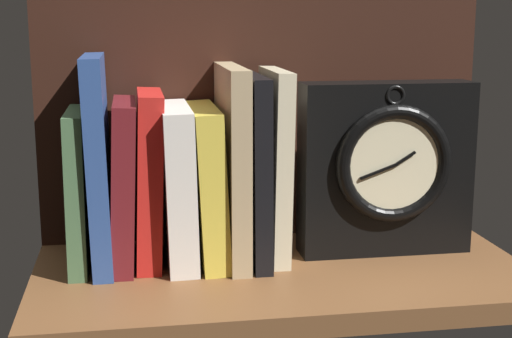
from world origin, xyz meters
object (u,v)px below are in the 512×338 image
Objects in this scene: book_black_skeptic at (253,167)px; book_yellow_seinlanguage at (207,184)px; book_blue_modern at (99,162)px; book_tan_shortstories at (232,164)px; book_cream_twain at (272,164)px; book_green_romantic at (78,189)px; framed_clock at (387,167)px; book_maroon_dawkins at (123,183)px; book_white_catcher at (178,184)px; book_red_requiem at (149,178)px.

book_yellow_seinlanguage is at bearing 180.00° from book_black_skeptic.
book_tan_shortstories is at bearing -0.00° from book_blue_modern.
book_yellow_seinlanguage is at bearing 180.00° from book_cream_twain.
book_yellow_seinlanguage is 0.80× the size of book_tan_shortstories.
book_green_romantic is 37.60cm from framed_clock.
book_white_catcher is (6.48, 0.00, -0.37)cm from book_maroon_dawkins.
book_cream_twain is at bearing -0.00° from book_blue_modern.
book_green_romantic is 0.98× the size of book_white_catcher.
book_yellow_seinlanguage is 0.83× the size of book_black_skeptic.
book_black_skeptic is at bearing -0.00° from book_white_catcher.
book_tan_shortstories reaches higher than book_maroon_dawkins.
book_cream_twain is (23.28, 0.00, 2.23)cm from book_green_romantic.
book_white_catcher is 0.82× the size of book_cream_twain.
book_cream_twain reaches higher than book_red_requiem.
book_red_requiem is 3.55cm from book_white_catcher.
book_maroon_dawkins is 0.87× the size of book_black_skeptic.
book_cream_twain is at bearing 0.00° from book_green_romantic.
book_maroon_dawkins is (5.27, 0.00, 0.51)cm from book_green_romantic.
book_black_skeptic is (18.39, -0.00, -1.20)cm from book_blue_modern.
framed_clock is (14.26, -1.36, -0.62)cm from book_cream_twain.
book_maroon_dawkins is 10.07cm from book_yellow_seinlanguage.
book_white_catcher reaches higher than book_green_romantic.
book_red_requiem is 10.17cm from book_tan_shortstories.
book_cream_twain is at bearing 0.00° from book_red_requiem.
book_blue_modern reaches higher than book_maroon_dawkins.
book_maroon_dawkins is 18.09cm from book_cream_twain.
book_blue_modern is 1.11× the size of book_black_skeptic.
book_green_romantic is 0.99× the size of book_yellow_seinlanguage.
book_red_requiem is 1.10× the size of book_yellow_seinlanguage.
framed_clock reaches higher than book_red_requiem.
book_green_romantic is 8.38cm from book_red_requiem.
book_maroon_dawkins is 0.83× the size of book_tan_shortstories.
book_maroon_dawkins is at bearing 180.00° from book_black_skeptic.
book_green_romantic is at bearing -180.00° from book_yellow_seinlanguage.
book_cream_twain is (7.95, -0.00, 2.17)cm from book_yellow_seinlanguage.
book_green_romantic is 5.30cm from book_maroon_dawkins.
book_maroon_dawkins is (2.76, -0.00, -2.65)cm from book_blue_modern.
book_black_skeptic is (20.90, -0.00, 1.96)cm from book_green_romantic.
book_white_catcher is 0.88× the size of framed_clock.
book_blue_modern is 15.88cm from book_tan_shortstories.
book_yellow_seinlanguage is (3.58, 0.00, -0.08)cm from book_white_catcher.
book_tan_shortstories is (15.87, -0.00, -0.69)cm from book_blue_modern.
book_red_requiem is at bearing 0.00° from book_maroon_dawkins.
framed_clock is (29.23, -1.36, 0.59)cm from book_red_requiem.
book_maroon_dawkins reaches higher than book_white_catcher.
book_blue_modern is 1.08× the size of book_cream_twain.
book_green_romantic is 0.81× the size of book_cream_twain.
book_tan_shortstories reaches higher than book_green_romantic.
book_maroon_dawkins is at bearing 0.00° from book_green_romantic.
book_cream_twain is (11.53, -0.00, 2.09)cm from book_white_catcher.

